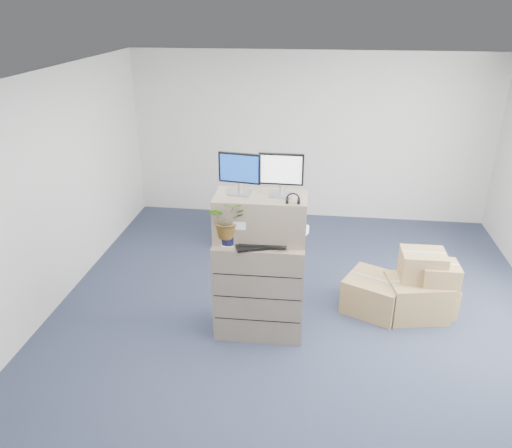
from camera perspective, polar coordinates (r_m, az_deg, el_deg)
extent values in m
plane|color=#263046|center=(5.91, 4.59, -12.29)|extent=(7.00, 7.00, 0.00)
cube|color=silver|center=(8.53, 6.20, 9.79)|extent=(6.00, 0.02, 2.80)
cube|color=#87745D|center=(5.66, 0.45, -7.04)|extent=(0.99, 0.61, 1.14)
cube|color=#87745D|center=(5.33, 0.54, 0.79)|extent=(0.99, 0.51, 0.49)
cube|color=#99999E|center=(5.29, -1.84, 3.55)|extent=(0.26, 0.21, 0.02)
cylinder|color=#99999E|center=(5.27, -1.85, 4.18)|extent=(0.04, 0.04, 0.11)
cube|color=black|center=(5.20, -1.88, 6.42)|extent=(0.45, 0.10, 0.32)
cube|color=navy|center=(5.18, -1.94, 6.36)|extent=(0.41, 0.07, 0.28)
cube|color=#99999E|center=(5.24, 2.82, 3.31)|extent=(0.25, 0.18, 0.02)
cylinder|color=#99999E|center=(5.21, 2.84, 3.97)|extent=(0.04, 0.04, 0.11)
cube|color=black|center=(5.14, 2.89, 6.29)|extent=(0.47, 0.04, 0.33)
cube|color=silver|center=(5.12, 2.87, 6.23)|extent=(0.42, 0.01, 0.29)
torus|color=black|center=(5.05, 4.25, 2.82)|extent=(0.14, 0.02, 0.14)
cube|color=black|center=(5.25, 0.68, -2.35)|extent=(0.61, 0.40, 0.03)
ellipsoid|color=silver|center=(5.27, 3.51, -2.23)|extent=(0.12, 0.08, 0.04)
cylinder|color=gray|center=(5.39, 1.82, -0.22)|extent=(0.08, 0.08, 0.27)
cube|color=silver|center=(5.44, -0.24, -1.41)|extent=(0.06, 0.05, 0.02)
cube|color=black|center=(5.41, -0.24, -0.73)|extent=(0.06, 0.03, 0.12)
cube|color=black|center=(5.45, 3.92, -1.14)|extent=(0.26, 0.21, 0.07)
cube|color=#3D9BCF|center=(5.38, 4.56, -0.59)|extent=(0.28, 0.20, 0.10)
cylinder|color=#A8C8A1|center=(5.30, -3.15, -2.22)|extent=(0.20, 0.20, 0.02)
cylinder|color=black|center=(5.27, -3.16, -1.52)|extent=(0.17, 0.17, 0.13)
imported|color=#255C1A|center=(5.20, -3.21, 0.18)|extent=(0.41, 0.45, 0.33)
imported|color=slate|center=(7.76, -0.63, 0.45)|extent=(0.75, 0.70, 0.76)
cube|color=olive|center=(6.36, 17.86, -8.04)|extent=(0.78, 0.65, 0.48)
cube|color=olive|center=(6.47, 19.28, -8.14)|extent=(0.63, 0.57, 0.39)
cube|color=olive|center=(6.34, 13.35, -7.80)|extent=(0.85, 0.82, 0.44)
cube|color=olive|center=(6.20, 18.47, -4.52)|extent=(0.51, 0.41, 0.35)
cube|color=olive|center=(6.25, 20.17, -5.64)|extent=(0.44, 0.39, 0.33)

